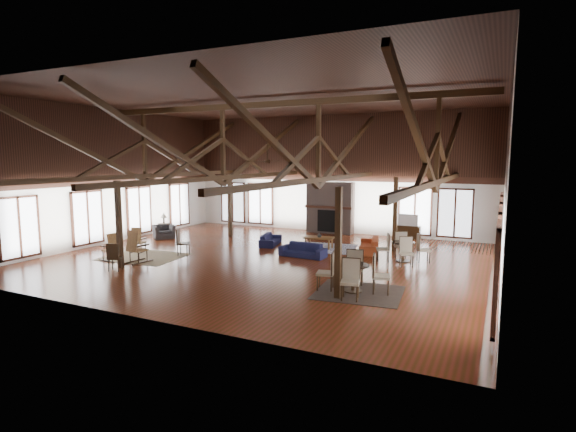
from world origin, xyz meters
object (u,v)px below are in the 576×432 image
at_px(sofa_navy_left, 271,239).
at_px(sofa_orange, 369,245).
at_px(cafe_table_far, 403,248).
at_px(armchair, 164,232).
at_px(coffee_table, 319,238).
at_px(cafe_table_near, 353,273).
at_px(tv_console, 407,232).
at_px(sofa_navy_front, 303,250).

distance_m(sofa_navy_left, sofa_orange, 4.35).
bearing_deg(cafe_table_far, sofa_orange, 143.52).
xyz_separation_m(armchair, cafe_table_far, (11.35, -0.03, 0.20)).
xyz_separation_m(sofa_navy_left, sofa_orange, (4.33, 0.44, 0.04)).
height_order(sofa_navy_left, coffee_table, sofa_navy_left).
bearing_deg(armchair, cafe_table_near, -75.93).
xyz_separation_m(sofa_navy_left, cafe_table_far, (5.94, -0.75, 0.27)).
height_order(armchair, tv_console, armchair).
xyz_separation_m(armchair, tv_console, (10.53, 5.01, -0.00)).
distance_m(sofa_navy_front, sofa_orange, 2.90).
height_order(sofa_navy_left, cafe_table_near, cafe_table_near).
distance_m(cafe_table_near, cafe_table_far, 4.46).
height_order(cafe_table_far, tv_console, cafe_table_far).
distance_m(sofa_navy_front, coffee_table, 1.88).
height_order(cafe_table_near, cafe_table_far, cafe_table_near).
xyz_separation_m(sofa_navy_front, tv_console, (2.86, 5.88, 0.04)).
bearing_deg(tv_console, coffee_table, -126.16).
height_order(sofa_navy_left, tv_console, tv_console).
xyz_separation_m(sofa_navy_left, armchair, (-5.41, -0.72, 0.07)).
bearing_deg(sofa_orange, sofa_navy_front, -59.61).
bearing_deg(cafe_table_far, armchair, 179.84).
bearing_deg(tv_console, armchair, -154.56).
distance_m(sofa_navy_front, cafe_table_near, 4.78).
bearing_deg(armchair, cafe_table_far, -53.69).
distance_m(sofa_orange, coffee_table, 2.15).
distance_m(sofa_navy_front, sofa_navy_left, 2.76).
xyz_separation_m(sofa_navy_left, coffee_table, (2.19, 0.28, 0.18)).
bearing_deg(sofa_navy_front, cafe_table_far, 16.19).
height_order(coffee_table, cafe_table_far, cafe_table_far).
bearing_deg(tv_console, sofa_orange, -101.59).
bearing_deg(cafe_table_far, sofa_navy_front, -167.12).
relative_size(sofa_orange, coffee_table, 1.48).
relative_size(cafe_table_far, tv_console, 1.61).
distance_m(sofa_orange, cafe_table_near, 5.73).
bearing_deg(coffee_table, armchair, -179.26).
xyz_separation_m(sofa_navy_front, coffee_table, (-0.07, 1.87, 0.15)).
bearing_deg(sofa_navy_left, coffee_table, -95.94).
height_order(sofa_navy_front, sofa_orange, sofa_orange).
relative_size(coffee_table, cafe_table_near, 0.61).
relative_size(sofa_navy_front, cafe_table_far, 0.91).
bearing_deg(armchair, sofa_orange, -46.75).
bearing_deg(cafe_table_near, sofa_navy_left, 136.23).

